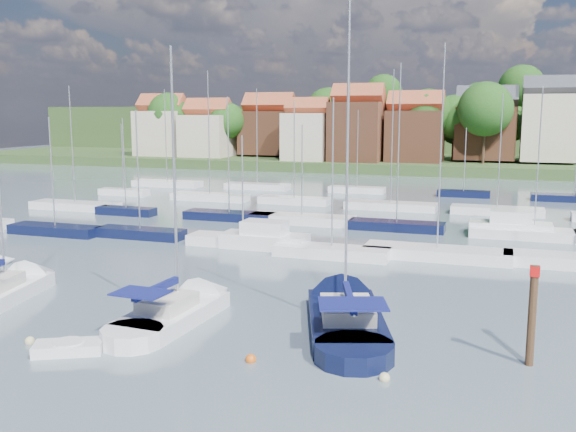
% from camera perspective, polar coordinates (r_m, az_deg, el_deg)
% --- Properties ---
extents(ground, '(260.00, 260.00, 0.00)m').
position_cam_1_polar(ground, '(69.35, 7.91, 0.15)').
color(ground, '#4C5F67').
rests_on(ground, ground).
extents(sailboat_left, '(5.07, 11.66, 15.37)m').
position_cam_1_polar(sailboat_left, '(42.42, -23.19, -5.89)').
color(sailboat_left, white).
rests_on(sailboat_left, ground).
extents(sailboat_centre, '(3.60, 11.45, 15.37)m').
position_cam_1_polar(sailboat_centre, '(35.51, -9.02, -8.13)').
color(sailboat_centre, white).
rests_on(sailboat_centre, ground).
extents(sailboat_navy, '(7.70, 14.07, 18.77)m').
position_cam_1_polar(sailboat_navy, '(34.88, 4.90, -8.38)').
color(sailboat_navy, black).
rests_on(sailboat_navy, ground).
extents(tender, '(3.35, 2.64, 0.66)m').
position_cam_1_polar(tender, '(31.50, -18.94, -11.02)').
color(tender, white).
rests_on(tender, ground).
extents(timber_piling, '(0.40, 0.40, 6.69)m').
position_cam_1_polar(timber_piling, '(30.06, 20.77, -9.93)').
color(timber_piling, '#4C331E').
rests_on(timber_piling, ground).
extents(buoy_b, '(0.46, 0.46, 0.46)m').
position_cam_1_polar(buoy_b, '(33.46, -21.95, -10.45)').
color(buoy_b, beige).
rests_on(buoy_b, ground).
extents(buoy_c, '(0.44, 0.44, 0.44)m').
position_cam_1_polar(buoy_c, '(32.23, -13.39, -10.77)').
color(buoy_c, '#D85914').
rests_on(buoy_c, ground).
extents(buoy_d, '(0.49, 0.49, 0.49)m').
position_cam_1_polar(buoy_d, '(29.06, -3.33, -12.79)').
color(buoy_d, '#D85914').
rests_on(buoy_d, ground).
extents(buoy_e, '(0.42, 0.42, 0.42)m').
position_cam_1_polar(buoy_e, '(35.42, 4.57, -8.69)').
color(buoy_e, '#D85914').
rests_on(buoy_e, ground).
extents(buoy_f, '(0.46, 0.46, 0.46)m').
position_cam_1_polar(buoy_f, '(27.47, 8.56, -14.24)').
color(buoy_f, beige).
rests_on(buoy_f, ground).
extents(marina_field, '(79.62, 41.41, 15.93)m').
position_cam_1_polar(marina_field, '(64.23, 8.78, -0.21)').
color(marina_field, white).
rests_on(marina_field, ground).
extents(far_shore_town, '(212.46, 90.00, 22.27)m').
position_cam_1_polar(far_shore_town, '(160.43, 15.03, 6.73)').
color(far_shore_town, '#365028').
rests_on(far_shore_town, ground).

